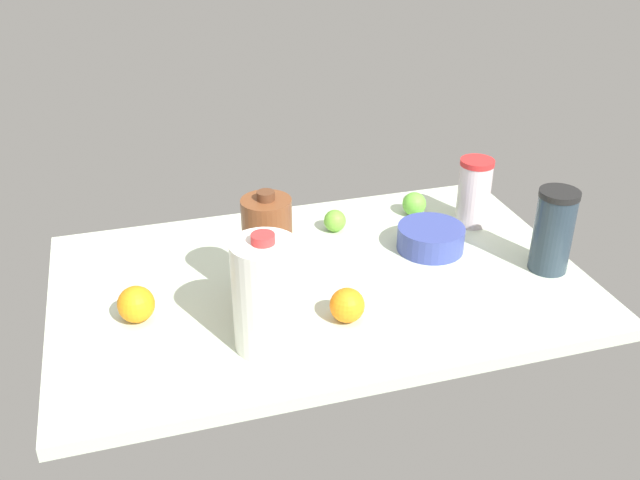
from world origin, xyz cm
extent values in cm
cube|color=beige|center=(0.00, 0.00, 1.50)|extent=(120.00, 76.00, 3.00)
cylinder|color=#374595|center=(-29.87, -5.41, 6.04)|extent=(16.41, 16.41, 6.07)
cylinder|color=#283743|center=(-52.46, 10.95, 12.31)|extent=(8.93, 8.93, 18.63)
cylinder|color=black|center=(-52.46, 10.95, 22.33)|extent=(9.20, 9.20, 1.40)
cylinder|color=brown|center=(13.24, 6.28, 15.32)|extent=(10.43, 10.43, 24.64)
cylinder|color=#59331E|center=(13.24, 6.28, 28.54)|extent=(3.65, 3.65, 1.80)
cylinder|color=silver|center=(-45.84, -14.96, 11.30)|extent=(8.41, 8.41, 16.61)
cylinder|color=red|center=(-45.84, -14.96, 20.31)|extent=(8.67, 8.67, 1.40)
cylinder|color=white|center=(17.13, 21.08, 14.59)|extent=(12.80, 12.80, 23.19)
cylinder|color=red|center=(17.13, 21.08, 27.09)|extent=(4.48, 4.48, 1.80)
sphere|color=#68AB34|center=(-10.23, -21.19, 5.87)|extent=(5.73, 5.73, 5.73)
sphere|color=#63B738|center=(-33.42, -23.96, 6.18)|extent=(6.37, 6.37, 6.37)
sphere|color=orange|center=(41.27, 5.05, 6.89)|extent=(7.77, 7.77, 7.77)
sphere|color=orange|center=(-0.70, 17.52, 6.69)|extent=(7.37, 7.37, 7.37)
camera|label=1|loc=(39.40, 133.62, 89.77)|focal=40.00mm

